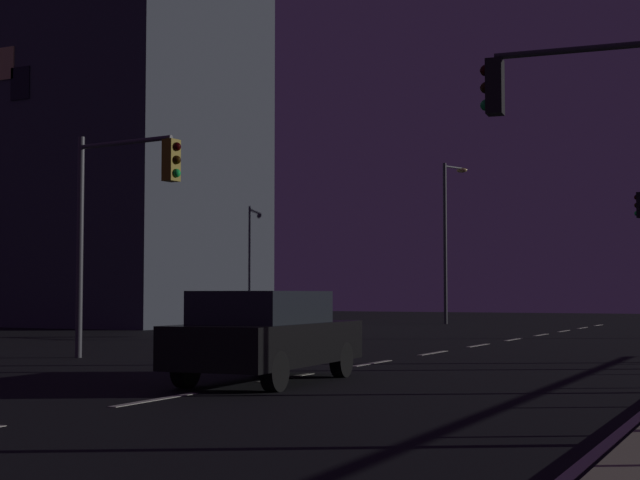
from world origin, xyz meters
The scene contains 7 objects.
ground_plane centered at (0.00, 17.50, 0.00)m, with size 112.00×112.00×0.00m, color black.
lane_markings_center centered at (0.00, 21.00, 0.01)m, with size 0.14×50.00×0.01m.
car centered at (0.11, 12.05, 0.82)m, with size 2.05×4.49×1.57m.
traffic_light_overhead_east centered at (5.70, 13.60, 4.12)m, with size 3.82×0.61×5.68m.
traffic_light_mid_right centered at (-5.74, 15.56, 3.70)m, with size 3.14×0.53×5.31m.
street_lamp_corner centered at (-7.23, 44.12, 4.82)m, with size 0.88×1.54×8.17m.
building_distant centered at (-25.82, 35.90, 13.57)m, with size 19.84×11.37×27.14m.
Camera 1 is at (8.18, -2.41, 1.53)m, focal length 53.77 mm.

